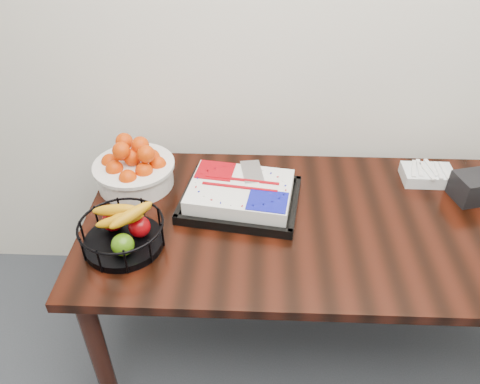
{
  "coord_description": "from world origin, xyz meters",
  "views": [
    {
      "loc": [
        -0.25,
        0.62,
        1.93
      ],
      "look_at": [
        -0.3,
        2.06,
        0.83
      ],
      "focal_mm": 35.0,
      "sensor_mm": 36.0,
      "label": 1
    }
  ],
  "objects_px": {
    "cake_tray": "(240,195)",
    "napkin_box": "(474,187)",
    "tangerine_bowl": "(134,166)",
    "fruit_basket": "(122,231)",
    "table": "(316,236)"
  },
  "relations": [
    {
      "from": "fruit_basket",
      "to": "napkin_box",
      "type": "height_order",
      "value": "fruit_basket"
    },
    {
      "from": "cake_tray",
      "to": "napkin_box",
      "type": "height_order",
      "value": "napkin_box"
    },
    {
      "from": "fruit_basket",
      "to": "table",
      "type": "bearing_deg",
      "value": 13.58
    },
    {
      "from": "cake_tray",
      "to": "tangerine_bowl",
      "type": "bearing_deg",
      "value": 165.63
    },
    {
      "from": "table",
      "to": "napkin_box",
      "type": "height_order",
      "value": "napkin_box"
    },
    {
      "from": "tangerine_bowl",
      "to": "fruit_basket",
      "type": "bearing_deg",
      "value": -84.35
    },
    {
      "from": "cake_tray",
      "to": "napkin_box",
      "type": "bearing_deg",
      "value": 4.41
    },
    {
      "from": "tangerine_bowl",
      "to": "fruit_basket",
      "type": "xyz_separation_m",
      "value": [
        0.04,
        -0.37,
        -0.03
      ]
    },
    {
      "from": "cake_tray",
      "to": "fruit_basket",
      "type": "height_order",
      "value": "fruit_basket"
    },
    {
      "from": "table",
      "to": "cake_tray",
      "type": "relative_size",
      "value": 3.57
    },
    {
      "from": "table",
      "to": "fruit_basket",
      "type": "distance_m",
      "value": 0.75
    },
    {
      "from": "tangerine_bowl",
      "to": "napkin_box",
      "type": "distance_m",
      "value": 1.38
    },
    {
      "from": "cake_tray",
      "to": "napkin_box",
      "type": "relative_size",
      "value": 3.37
    },
    {
      "from": "table",
      "to": "cake_tray",
      "type": "bearing_deg",
      "value": 163.94
    },
    {
      "from": "table",
      "to": "napkin_box",
      "type": "bearing_deg",
      "value": 14.16
    }
  ]
}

